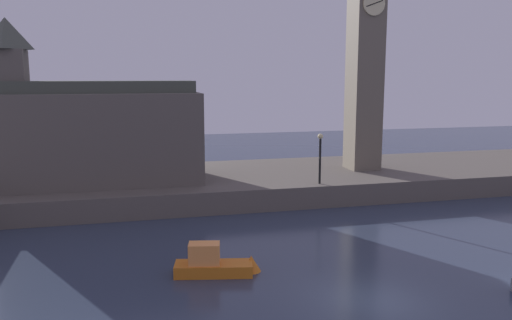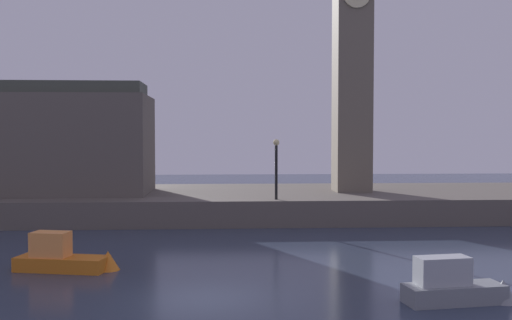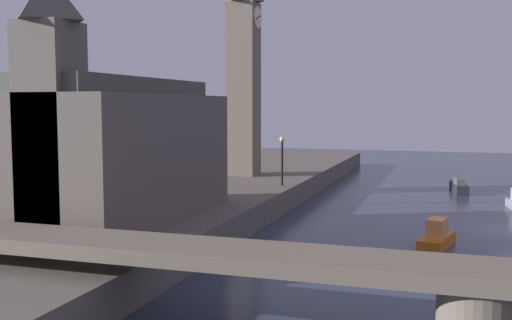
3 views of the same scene
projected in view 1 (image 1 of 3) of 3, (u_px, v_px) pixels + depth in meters
The scene contains 6 objects.
ground_plane at pixel (371, 302), 20.27m from camera, with size 120.00×120.00×0.00m, color #2D384C.
far_embankment at pixel (251, 182), 39.29m from camera, with size 70.00×12.00×1.50m, color #5B544C.
clock_tower at pixel (365, 59), 39.61m from camera, with size 2.48×2.52×16.53m.
parliament_hall at pixel (94, 132), 35.08m from camera, with size 13.33×6.04×10.90m.
streetlamp at pixel (320, 152), 34.84m from camera, with size 0.36×0.36×3.42m.
boat_patrol_orange at pixel (220, 264), 23.04m from camera, with size 4.15×1.86×1.61m.
Camera 1 is at (-9.07, -17.42, 8.74)m, focal length 36.37 mm.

